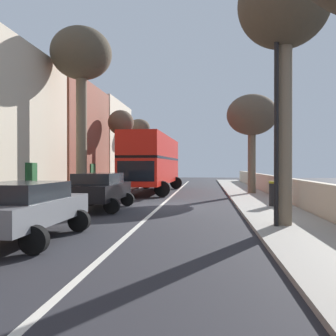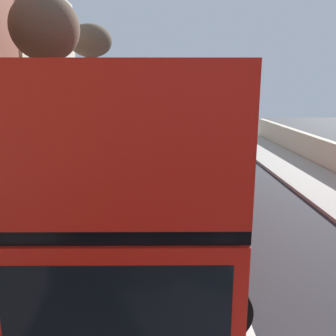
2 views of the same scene
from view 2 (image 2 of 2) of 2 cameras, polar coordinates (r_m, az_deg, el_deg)
The scene contains 3 objects.
double_decker_bus at distance 8.83m, azimuth -3.43°, elevation 3.45°, with size 3.77×11.48×4.06m.
street_tree_left_4 at distance 20.20m, azimuth -12.20°, elevation 17.48°, with size 2.28×2.28×6.79m.
street_tree_left_6 at distance 12.78m, azimuth -18.94°, elevation 19.19°, with size 2.19×2.19×6.53m.
Camera 2 is at (-1.46, 0.29, 3.85)m, focal length 38.24 mm.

